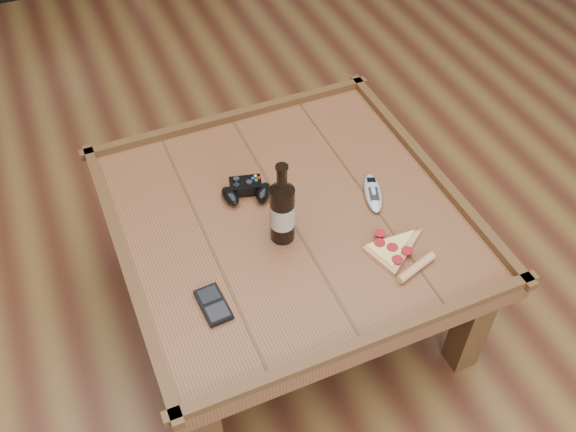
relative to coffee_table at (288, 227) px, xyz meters
name	(u,v)px	position (x,y,z in m)	size (l,w,h in m)	color
ground	(288,302)	(0.00, 0.00, -0.39)	(6.00, 6.00, 0.00)	#442113
coffee_table	(288,227)	(0.00, 0.00, 0.00)	(1.03, 1.03, 0.48)	#582D19
beer_bottle	(282,210)	(-0.05, -0.08, 0.17)	(0.07, 0.07, 0.27)	black
game_controller	(246,190)	(-0.08, 0.12, 0.08)	(0.17, 0.13, 0.05)	black
pizza_slice	(395,252)	(0.21, -0.26, 0.07)	(0.21, 0.27, 0.02)	tan
smartphone	(213,305)	(-0.31, -0.23, 0.07)	(0.07, 0.13, 0.02)	black
remote_control	(373,193)	(0.27, -0.03, 0.07)	(0.11, 0.17, 0.02)	#9EA4AB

